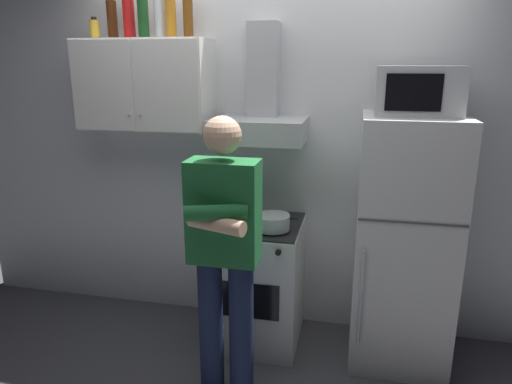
{
  "coord_description": "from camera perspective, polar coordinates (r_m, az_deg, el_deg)",
  "views": [
    {
      "loc": [
        0.57,
        -2.61,
        1.9
      ],
      "look_at": [
        0.0,
        0.0,
        1.15
      ],
      "focal_mm": 32.57,
      "sensor_mm": 36.0,
      "label": 1
    }
  ],
  "objects": [
    {
      "name": "bottle_vodka_clear",
      "position": [
        3.31,
        -11.74,
        20.6
      ],
      "size": [
        0.07,
        0.07,
        0.32
      ],
      "color": "silver",
      "rests_on": "upper_cabinet"
    },
    {
      "name": "bottle_beer_brown",
      "position": [
        3.24,
        -8.35,
        20.44
      ],
      "size": [
        0.06,
        0.06,
        0.27
      ],
      "color": "brown",
      "rests_on": "upper_cabinet"
    },
    {
      "name": "person_standing",
      "position": [
        2.56,
        -3.92,
        -7.38
      ],
      "size": [
        0.38,
        0.33,
        1.64
      ],
      "color": "#192342",
      "rests_on": "ground_plane"
    },
    {
      "name": "back_wall_tiled",
      "position": [
        3.31,
        2.22,
        6.08
      ],
      "size": [
        4.8,
        0.1,
        2.7
      ],
      "primitive_type": "cube",
      "color": "white",
      "rests_on": "ground_plane"
    },
    {
      "name": "ground_plane",
      "position": [
        3.28,
        -0.0,
        -19.74
      ],
      "size": [
        7.0,
        7.0,
        0.0
      ],
      "primitive_type": "plane",
      "color": "#4C4C51"
    },
    {
      "name": "bottle_rum_dark",
      "position": [
        3.46,
        -17.25,
        19.57
      ],
      "size": [
        0.07,
        0.07,
        0.26
      ],
      "color": "#47230F",
      "rests_on": "upper_cabinet"
    },
    {
      "name": "bottle_liquor_amber",
      "position": [
        3.24,
        -10.44,
        20.44
      ],
      "size": [
        0.07,
        0.07,
        0.28
      ],
      "color": "#B7721E",
      "rests_on": "upper_cabinet"
    },
    {
      "name": "cooking_pot",
      "position": [
        2.95,
        2.06,
        -3.7
      ],
      "size": [
        0.32,
        0.22,
        0.09
      ],
      "color": "#B7BABF",
      "rests_on": "stove_oven"
    },
    {
      "name": "bottle_wine_green",
      "position": [
        3.29,
        -13.71,
        20.53
      ],
      "size": [
        0.07,
        0.07,
        0.32
      ],
      "color": "#19471E",
      "rests_on": "upper_cabinet"
    },
    {
      "name": "upper_cabinet",
      "position": [
        3.31,
        -13.45,
        12.65
      ],
      "size": [
        0.9,
        0.37,
        0.6
      ],
      "color": "white"
    },
    {
      "name": "range_hood",
      "position": [
        3.07,
        0.59,
        10.0
      ],
      "size": [
        0.6,
        0.44,
        0.75
      ],
      "color": "#B7BABF"
    },
    {
      "name": "microwave",
      "position": [
        2.9,
        19.22,
        11.67
      ],
      "size": [
        0.48,
        0.37,
        0.28
      ],
      "color": "#B7BABF",
      "rests_on": "refrigerator"
    },
    {
      "name": "stove_oven",
      "position": [
        3.27,
        0.07,
        -10.96
      ],
      "size": [
        0.6,
        0.62,
        0.87
      ],
      "color": "white",
      "rests_on": "ground_plane"
    },
    {
      "name": "bottle_spice_jar",
      "position": [
        3.46,
        -19.19,
        18.38
      ],
      "size": [
        0.06,
        0.06,
        0.14
      ],
      "color": "gold",
      "rests_on": "upper_cabinet"
    },
    {
      "name": "bottle_soda_red",
      "position": [
        3.36,
        -15.36,
        20.11
      ],
      "size": [
        0.08,
        0.08,
        0.3
      ],
      "color": "red",
      "rests_on": "upper_cabinet"
    },
    {
      "name": "refrigerator",
      "position": [
        3.08,
        17.7,
        -6.01
      ],
      "size": [
        0.6,
        0.62,
        1.6
      ],
      "color": "silver",
      "rests_on": "ground_plane"
    }
  ]
}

